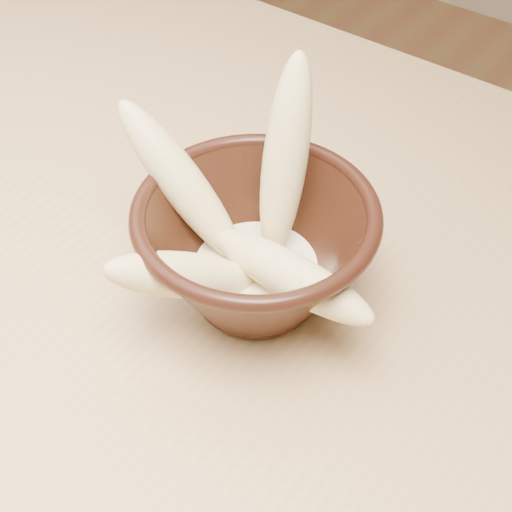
% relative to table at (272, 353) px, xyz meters
% --- Properties ---
extents(table, '(1.20, 0.80, 0.75)m').
position_rel_table_xyz_m(table, '(0.00, 0.00, 0.00)').
color(table, tan).
rests_on(table, ground).
extents(bowl, '(0.18, 0.18, 0.10)m').
position_rel_table_xyz_m(bowl, '(-0.01, -0.01, 0.14)').
color(bowl, black).
rests_on(bowl, table).
extents(milk_puddle, '(0.10, 0.10, 0.01)m').
position_rel_table_xyz_m(milk_puddle, '(-0.01, -0.01, 0.11)').
color(milk_puddle, '#F6E7C6').
rests_on(milk_puddle, bowl).
extents(banana_upright, '(0.06, 0.10, 0.16)m').
position_rel_table_xyz_m(banana_upright, '(-0.02, 0.04, 0.19)').
color(banana_upright, '#D2B77C').
rests_on(banana_upright, bowl).
extents(banana_left, '(0.13, 0.04, 0.13)m').
position_rel_table_xyz_m(banana_left, '(-0.08, -0.01, 0.17)').
color(banana_left, '#D2B77C').
rests_on(banana_left, bowl).
extents(banana_across, '(0.15, 0.05, 0.05)m').
position_rel_table_xyz_m(banana_across, '(0.03, -0.02, 0.14)').
color(banana_across, '#D2B77C').
rests_on(banana_across, bowl).
extents(banana_front, '(0.09, 0.12, 0.09)m').
position_rel_table_xyz_m(banana_front, '(-0.03, -0.07, 0.15)').
color(banana_front, '#D2B77C').
rests_on(banana_front, bowl).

